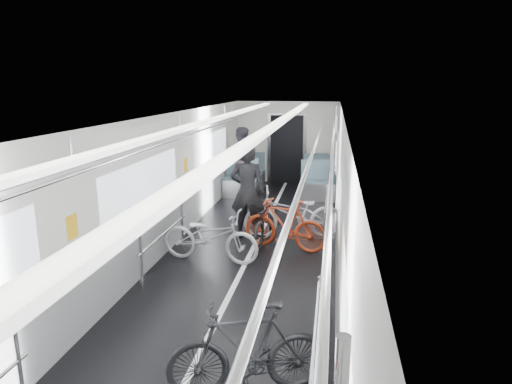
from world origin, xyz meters
TOP-DOWN VIEW (x-y plane):
  - car_shell at (0.00, 1.78)m, footprint 3.02×14.01m
  - bike_left_far at (-0.59, 0.53)m, footprint 1.72×0.76m
  - bike_right_near at (0.64, -2.67)m, footprint 1.61×0.90m
  - bike_right_mid at (0.67, 1.89)m, footprint 1.98×0.99m
  - bike_right_far at (0.57, 1.29)m, footprint 1.61×0.82m
  - bike_aisle at (0.19, 1.68)m, footprint 0.72×1.63m
  - person_standing at (-0.20, 1.78)m, footprint 0.68×0.46m
  - person_seated at (-1.07, 5.40)m, footprint 0.96×0.80m

SIDE VIEW (x-z plane):
  - bike_aisle at x=0.19m, z-range 0.00..0.83m
  - bike_left_far at x=-0.59m, z-range 0.00..0.88m
  - bike_right_far at x=0.57m, z-range 0.00..0.93m
  - bike_right_near at x=0.64m, z-range 0.00..0.93m
  - bike_right_mid at x=0.67m, z-range 0.00..1.00m
  - person_seated at x=-1.07m, z-range 0.00..1.79m
  - person_standing at x=-0.20m, z-range 0.00..1.83m
  - car_shell at x=0.00m, z-range -0.08..2.33m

